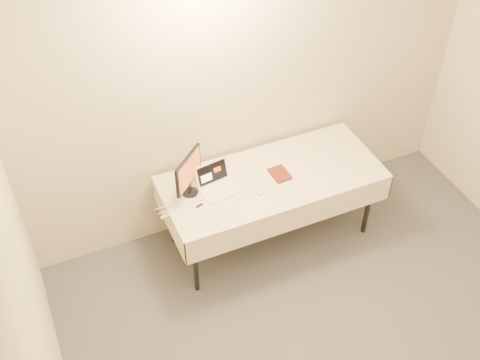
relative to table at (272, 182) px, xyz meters
name	(u,v)px	position (x,y,z in m)	size (l,w,h in m)	color
back_wall	(251,87)	(0.00, 0.45, 0.67)	(4.00, 0.10, 2.70)	beige
table	(272,182)	(0.00, 0.00, 0.00)	(1.86, 0.81, 0.74)	black
laptop	(217,183)	(-0.48, 0.06, 0.11)	(0.33, 0.30, 0.20)	white
monitor	(189,172)	(-0.70, 0.09, 0.29)	(0.29, 0.27, 0.39)	black
book	(273,169)	(-0.01, -0.01, 0.16)	(0.14, 0.02, 0.19)	maroon
alarm_clock	(209,169)	(-0.46, 0.27, 0.09)	(0.13, 0.08, 0.05)	black
clicker	(259,191)	(-0.19, -0.12, 0.07)	(0.05, 0.10, 0.02)	silver
paper_form	(336,161)	(0.59, -0.05, 0.06)	(0.10, 0.26, 0.00)	#C2E5B6
usb_dongle	(200,205)	(-0.68, -0.08, 0.07)	(0.06, 0.02, 0.01)	black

